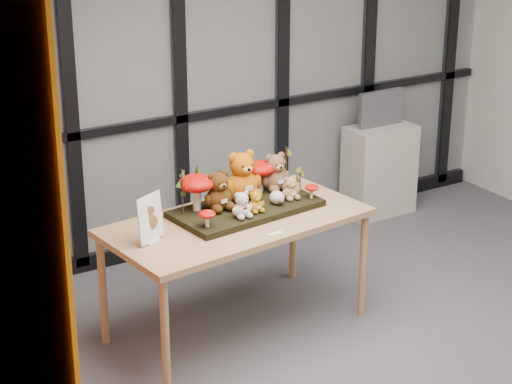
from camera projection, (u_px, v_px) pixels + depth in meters
floor at (441, 376)px, 5.52m from camera, size 5.00×5.00×0.00m
room_shell at (463, 103)px, 4.93m from camera, size 5.00×5.00×5.00m
glass_partition at (232, 63)px, 7.00m from camera, size 4.90×0.06×2.78m
display_table at (236, 229)px, 5.82m from camera, size 1.72×1.00×0.77m
diorama_tray at (246, 209)px, 5.90m from camera, size 0.99×0.57×0.04m
bear_pooh_yellow at (242, 172)px, 5.96m from camera, size 0.30×0.27×0.35m
bear_brown_medium at (218, 188)px, 5.80m from camera, size 0.23×0.21×0.28m
bear_tan_back at (275, 170)px, 6.12m from camera, size 0.24×0.22×0.28m
bear_small_yellow at (256, 200)px, 5.77m from camera, size 0.13×0.12×0.16m
bear_white_bow at (242, 203)px, 5.69m from camera, size 0.15×0.14×0.18m
bear_beige_small at (290, 186)px, 5.98m from camera, size 0.14×0.13×0.17m
plush_cream_hedgehog at (277, 197)px, 5.91m from camera, size 0.08×0.07×0.09m
mushroom_back_left at (197, 191)px, 5.78m from camera, size 0.23×0.23×0.26m
mushroom_back_right at (260, 175)px, 6.11m from camera, size 0.21×0.21×0.23m
mushroom_front_left at (207, 218)px, 5.55m from camera, size 0.10×0.10×0.12m
mushroom_front_right at (312, 191)px, 6.01m from camera, size 0.09×0.09×0.10m
sprig_green_far_left at (182, 192)px, 5.71m from camera, size 0.05×0.05×0.29m
sprig_green_mid_left at (198, 187)px, 5.84m from camera, size 0.05×0.05×0.27m
sprig_dry_far_right at (286, 167)px, 6.16m from camera, size 0.05×0.05×0.29m
sprig_dry_mid_right at (300, 178)px, 6.09m from camera, size 0.05×0.05×0.19m
sprig_green_centre at (219, 185)px, 5.95m from camera, size 0.05×0.05×0.20m
sign_holder at (150, 221)px, 5.41m from camera, size 0.20×0.12×0.29m
label_card at (276, 233)px, 5.58m from camera, size 0.09×0.03×0.00m
cabinet at (379, 170)px, 7.83m from camera, size 0.57×0.34×0.77m
monitor at (381, 108)px, 7.65m from camera, size 0.43×0.04×0.30m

